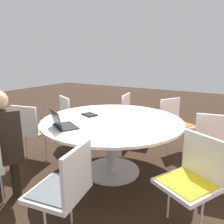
% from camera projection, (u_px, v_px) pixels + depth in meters
% --- Properties ---
extents(ground_plane, '(16.00, 16.00, 0.00)m').
position_uv_depth(ground_plane, '(112.00, 171.00, 3.02)').
color(ground_plane, black).
extents(conference_table, '(1.83, 1.83, 0.74)m').
position_uv_depth(conference_table, '(112.00, 128.00, 2.87)').
color(conference_table, '#B7B7BC').
rests_on(conference_table, ground_plane).
extents(chair_1, '(0.50, 0.49, 0.87)m').
position_uv_depth(chair_1, '(64.00, 186.00, 1.76)').
color(chair_1, silver).
rests_on(chair_1, ground_plane).
extents(chair_2, '(0.58, 0.59, 0.87)m').
position_uv_depth(chair_2, '(192.00, 175.00, 1.91)').
color(chair_2, silver).
rests_on(chair_2, ground_plane).
extents(chair_3, '(0.49, 0.51, 0.87)m').
position_uv_depth(chair_3, '(213.00, 146.00, 2.54)').
color(chair_3, silver).
rests_on(chair_3, ground_plane).
extents(chair_4, '(0.59, 0.58, 0.87)m').
position_uv_depth(chair_4, '(175.00, 121.00, 3.56)').
color(chair_4, silver).
rests_on(chair_4, ground_plane).
extents(chair_5, '(0.50, 0.49, 0.87)m').
position_uv_depth(chair_5, '(132.00, 113.00, 4.04)').
color(chair_5, silver).
rests_on(chair_5, ground_plane).
extents(chair_6, '(0.57, 0.58, 0.87)m').
position_uv_depth(chair_6, '(72.00, 115.00, 3.87)').
color(chair_6, silver).
rests_on(chair_6, ground_plane).
extents(chair_7, '(0.50, 0.52, 0.87)m').
position_uv_depth(chair_7, '(31.00, 127.00, 3.21)').
color(chair_7, silver).
rests_on(chair_7, ground_plane).
extents(person_0, '(0.42, 0.37, 1.22)m').
position_uv_depth(person_0, '(2.00, 139.00, 2.23)').
color(person_0, '#2D2319').
rests_on(person_0, ground_plane).
extents(laptop, '(0.37, 0.40, 0.21)m').
position_uv_depth(laptop, '(62.00, 123.00, 2.50)').
color(laptop, '#232326').
rests_on(laptop, conference_table).
extents(spiral_notebook, '(0.22, 0.25, 0.02)m').
position_uv_depth(spiral_notebook, '(89.00, 115.00, 3.04)').
color(spiral_notebook, black).
rests_on(spiral_notebook, conference_table).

